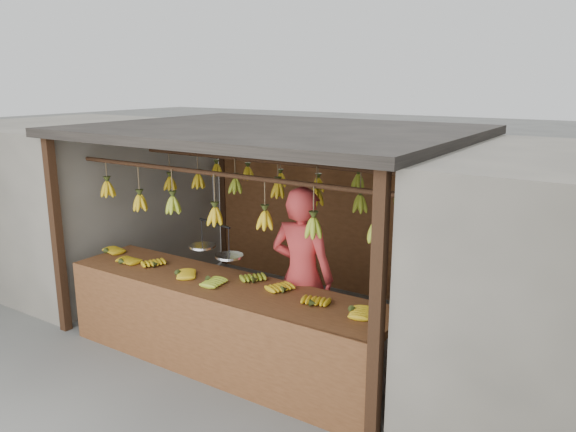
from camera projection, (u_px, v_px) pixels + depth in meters
The scene contains 8 objects.
ground at pixel (275, 324), 6.88m from camera, with size 80.00×80.00×0.00m, color #5B5B57.
stall at pixel (289, 161), 6.68m from camera, with size 4.30×3.30×2.40m.
neighbor_left at pixel (79, 199), 8.52m from camera, with size 3.00×3.00×2.30m, color slate.
counter at pixel (215, 304), 5.64m from camera, with size 3.72×0.84×0.96m.
hanging_bananas at pixel (274, 194), 6.49m from camera, with size 3.62×2.25×0.39m.
balance_scale at pixel (215, 247), 5.80m from camera, with size 0.73×0.39×0.83m.
vendor at pixel (302, 276), 5.76m from camera, with size 0.69×0.45×1.89m, color #BF3333.
bag_bundles at pixel (471, 247), 6.71m from camera, with size 0.08×0.26×1.28m.
Camera 1 is at (3.63, -5.24, 2.92)m, focal length 35.00 mm.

